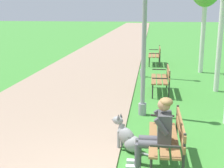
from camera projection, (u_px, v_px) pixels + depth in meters
paved_path at (122, 38)px, 27.59m from camera, size 4.21×60.00×0.04m
park_bench_near at (169, 136)px, 5.31m from camera, size 0.55×1.50×0.85m
park_bench_mid at (162, 77)px, 9.79m from camera, size 0.55×1.50×0.85m
park_bench_far at (156, 54)px, 14.78m from camera, size 0.55×1.50×0.85m
person_seated_on_near_bench at (158, 131)px, 5.09m from camera, size 0.74×0.49×1.25m
dog_grey at (128, 138)px, 5.84m from camera, size 0.77×0.48×0.71m
lamp_post_near at (144, 34)px, 7.40m from camera, size 0.24×0.24×3.93m
lamp_post_mid at (144, 15)px, 11.68m from camera, size 0.24×0.24×4.63m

